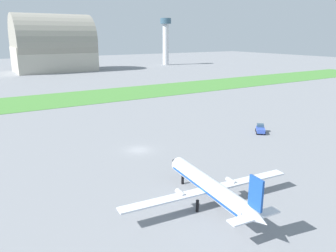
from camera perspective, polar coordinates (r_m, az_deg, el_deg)
ground_plane at (r=64.68m, az=-5.19°, el=-4.19°), size 600.00×600.00×0.00m
grass_taxiway_strip at (r=120.77m, az=-18.38°, el=4.38°), size 360.00×28.00×0.08m
airplane_foreground_turboprop at (r=43.76m, az=7.26°, el=-10.38°), size 24.89×21.34×7.45m
pushback_tug_near_gate at (r=78.21m, az=15.80°, el=-0.52°), size 3.74×3.88×1.95m
hangar_distant at (r=218.93m, az=-19.31°, el=12.89°), size 46.52×32.64×34.32m
control_tower at (r=251.92m, az=-0.40°, el=15.16°), size 8.00×8.00×33.81m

